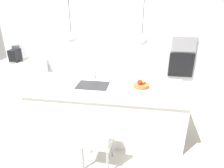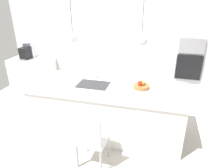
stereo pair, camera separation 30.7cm
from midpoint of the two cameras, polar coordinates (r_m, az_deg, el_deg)
The scene contains 13 objects.
floor at distance 4.01m, azimuth 0.83°, elevation -12.90°, with size 6.60×6.60×0.00m, color #BCB7AD.
back_wall at distance 4.96m, azimuth 5.45°, elevation 10.94°, with size 6.00×0.10×2.60m, color white.
kitchen_island at distance 3.75m, azimuth 0.87°, elevation -7.12°, with size 2.72×1.02×0.94m.
sink_basin at distance 3.59m, azimuth -2.89°, elevation -0.29°, with size 0.56×0.40×0.02m, color #2D2D30.
faucet at distance 3.72m, azimuth -1.99°, elevation 3.09°, with size 0.02×0.17×0.22m.
fruit_bowl at distance 3.49m, azimuth 10.77°, elevation -0.43°, with size 0.28×0.28×0.14m.
side_counter at distance 5.75m, azimuth -19.88°, elevation 2.44°, with size 1.10×0.60×0.88m, color white.
coffee_machine at distance 5.65m, azimuth -21.77°, elevation 8.20°, with size 0.20×0.35×0.38m.
microwave at distance 4.88m, azimuth 23.35°, elevation 9.87°, with size 0.54×0.08×0.34m, color #9E9EA3.
oven at distance 5.01m, azimuth 22.43°, elevation 4.34°, with size 0.56×0.08×0.56m, color black.
chair_near at distance 3.03m, azimuth -2.96°, elevation -15.02°, with size 0.45×0.44×0.89m.
pendant_light_left at distance 3.45m, azimuth -8.43°, elevation 12.95°, with size 0.18×0.18×0.78m.
pendant_light_right at distance 3.20m, azimuth 11.16°, elevation 11.92°, with size 0.18×0.18×0.78m.
Camera 2 is at (0.89, -3.10, 2.40)m, focal length 32.43 mm.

